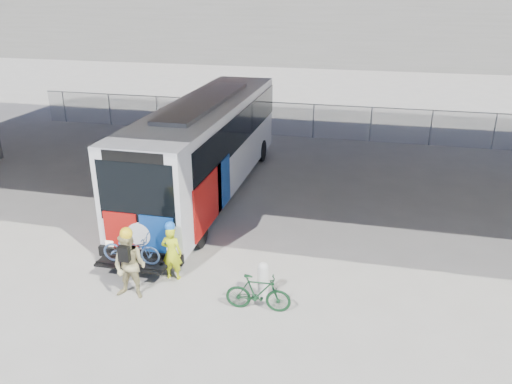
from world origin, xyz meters
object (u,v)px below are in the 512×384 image
(bus, at_px, (207,140))
(bollard, at_px, (263,279))
(cyclist_tan, at_px, (130,265))
(cyclist_hivis, at_px, (172,251))
(bike_parked, at_px, (258,293))

(bus, bearing_deg, bollard, -61.03)
(bollard, relative_size, cyclist_tan, 0.53)
(bus, bearing_deg, cyclist_tan, -87.02)
(bus, relative_size, cyclist_tan, 6.42)
(cyclist_hivis, height_order, cyclist_tan, cyclist_tan)
(bollard, height_order, cyclist_tan, cyclist_tan)
(bike_parked, bearing_deg, cyclist_hivis, 67.58)
(cyclist_tan, height_order, bike_parked, cyclist_tan)
(bus, distance_m, cyclist_hivis, 6.55)
(bus, relative_size, bike_parked, 7.85)
(bus, xyz_separation_m, bike_parked, (3.71, -7.24, -1.62))
(cyclist_tan, bearing_deg, bus, 91.26)
(bollard, height_order, bike_parked, bollard)
(cyclist_hivis, distance_m, cyclist_tan, 1.31)
(bollard, xyz_separation_m, cyclist_hivis, (-2.65, 0.38, 0.27))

